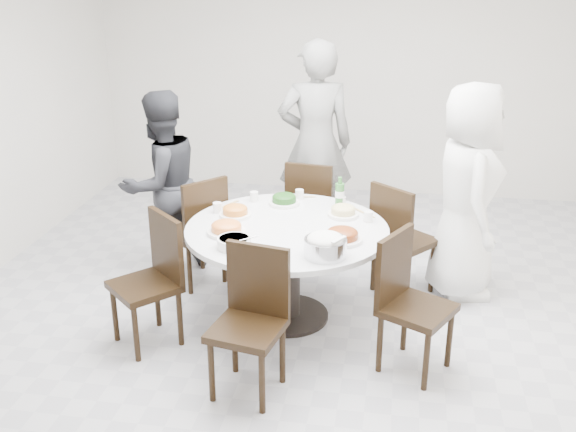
% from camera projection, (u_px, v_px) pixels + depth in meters
% --- Properties ---
extents(floor, '(6.00, 6.00, 0.01)m').
position_uv_depth(floor, '(330.00, 314.00, 5.26)').
color(floor, '#B5B5BA').
rests_on(floor, ground).
extents(wall_back, '(6.00, 0.01, 2.80)m').
position_uv_depth(wall_back, '(362.00, 71.00, 7.50)').
color(wall_back, silver).
rests_on(wall_back, ground).
extents(wall_front, '(6.00, 0.01, 2.80)m').
position_uv_depth(wall_front, '(233.00, 399.00, 1.99)').
color(wall_front, silver).
rests_on(wall_front, ground).
extents(dining_table, '(1.50, 1.50, 0.75)m').
position_uv_depth(dining_table, '(287.00, 273.00, 5.08)').
color(dining_table, silver).
rests_on(dining_table, floor).
extents(chair_ne, '(0.59, 0.59, 0.95)m').
position_uv_depth(chair_ne, '(405.00, 238.00, 5.46)').
color(chair_ne, black).
rests_on(chair_ne, floor).
extents(chair_n, '(0.47, 0.47, 0.95)m').
position_uv_depth(chair_n, '(314.00, 209.00, 6.08)').
color(chair_n, black).
rests_on(chair_n, floor).
extents(chair_nw, '(0.59, 0.59, 0.95)m').
position_uv_depth(chair_nw, '(194.00, 229.00, 5.63)').
color(chair_nw, black).
rests_on(chair_nw, floor).
extents(chair_sw, '(0.59, 0.59, 0.95)m').
position_uv_depth(chair_sw, '(144.00, 283.00, 4.71)').
color(chair_sw, black).
rests_on(chair_sw, floor).
extents(chair_s, '(0.49, 0.49, 0.95)m').
position_uv_depth(chair_s, '(247.00, 326.00, 4.17)').
color(chair_s, black).
rests_on(chair_s, floor).
extents(chair_se, '(0.57, 0.57, 0.95)m').
position_uv_depth(chair_se, '(418.00, 306.00, 4.40)').
color(chair_se, black).
rests_on(chair_se, floor).
extents(diner_right, '(0.67, 0.92, 1.74)m').
position_uv_depth(diner_right, '(467.00, 192.00, 5.32)').
color(diner_right, white).
rests_on(diner_right, floor).
extents(diner_middle, '(0.80, 0.62, 1.93)m').
position_uv_depth(diner_middle, '(315.00, 144.00, 6.29)').
color(diner_middle, black).
rests_on(diner_middle, floor).
extents(diner_left, '(0.94, 0.98, 1.60)m').
position_uv_depth(diner_left, '(161.00, 184.00, 5.72)').
color(diner_left, black).
rests_on(diner_left, floor).
extents(dish_greens, '(0.25, 0.25, 0.06)m').
position_uv_depth(dish_greens, '(284.00, 201.00, 5.39)').
color(dish_greens, white).
rests_on(dish_greens, dining_table).
extents(dish_pale, '(0.24, 0.24, 0.06)m').
position_uv_depth(dish_pale, '(343.00, 212.00, 5.15)').
color(dish_pale, white).
rests_on(dish_pale, dining_table).
extents(dish_orange, '(0.24, 0.24, 0.07)m').
position_uv_depth(dish_orange, '(235.00, 212.00, 5.14)').
color(dish_orange, white).
rests_on(dish_orange, dining_table).
extents(dish_redbrown, '(0.29, 0.29, 0.07)m').
position_uv_depth(dish_redbrown, '(342.00, 236.00, 4.70)').
color(dish_redbrown, white).
rests_on(dish_redbrown, dining_table).
extents(dish_tofu, '(0.28, 0.28, 0.07)m').
position_uv_depth(dish_tofu, '(226.00, 229.00, 4.82)').
color(dish_tofu, white).
rests_on(dish_tofu, dining_table).
extents(rice_bowl, '(0.29, 0.29, 0.12)m').
position_uv_depth(rice_bowl, '(325.00, 248.00, 4.46)').
color(rice_bowl, silver).
rests_on(rice_bowl, dining_table).
extents(soup_bowl, '(0.23, 0.23, 0.07)m').
position_uv_depth(soup_bowl, '(234.00, 243.00, 4.60)').
color(soup_bowl, white).
rests_on(soup_bowl, dining_table).
extents(beverage_bottle, '(0.07, 0.07, 0.25)m').
position_uv_depth(beverage_bottle, '(340.00, 192.00, 5.31)').
color(beverage_bottle, '#2D6D2B').
rests_on(beverage_bottle, dining_table).
extents(tea_cups, '(0.07, 0.07, 0.08)m').
position_uv_depth(tea_cups, '(303.00, 194.00, 5.52)').
color(tea_cups, white).
rests_on(tea_cups, dining_table).
extents(chopsticks, '(0.24, 0.04, 0.01)m').
position_uv_depth(chopsticks, '(298.00, 196.00, 5.58)').
color(chopsticks, tan).
rests_on(chopsticks, dining_table).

